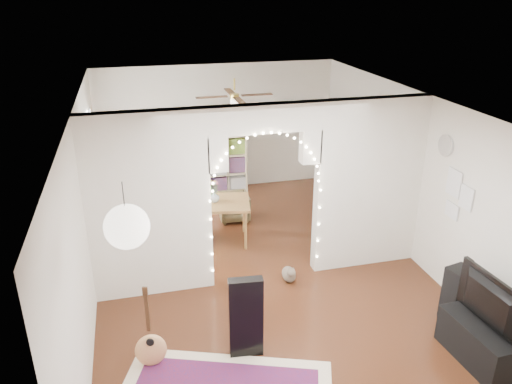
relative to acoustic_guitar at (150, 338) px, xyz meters
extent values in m
plane|color=black|center=(1.81, 1.60, -0.40)|extent=(7.50, 7.50, 0.00)
cube|color=white|center=(1.81, 1.60, 2.30)|extent=(5.00, 7.50, 0.02)
cube|color=silver|center=(1.81, 5.35, 0.95)|extent=(5.00, 0.02, 2.70)
cube|color=silver|center=(1.81, -2.15, 0.95)|extent=(5.00, 0.02, 2.70)
cube|color=silver|center=(-0.69, 1.60, 0.95)|extent=(0.02, 7.50, 2.70)
cube|color=silver|center=(4.31, 1.60, 0.95)|extent=(0.02, 7.50, 2.70)
cube|color=silver|center=(0.16, 1.60, 0.95)|extent=(1.70, 0.20, 2.70)
cube|color=silver|center=(3.46, 1.60, 0.95)|extent=(1.70, 0.20, 2.70)
cube|color=silver|center=(1.81, 1.60, 2.10)|extent=(1.60, 0.20, 0.40)
cube|color=white|center=(-0.66, 3.40, 1.10)|extent=(0.04, 1.20, 1.40)
cylinder|color=white|center=(4.29, 1.00, 1.70)|extent=(0.03, 0.31, 0.31)
sphere|color=white|center=(-0.09, -0.80, 1.85)|extent=(0.40, 0.40, 0.40)
cube|color=black|center=(1.13, -0.07, 0.13)|extent=(0.42, 0.18, 1.06)
ellipsoid|color=tan|center=(0.00, 0.00, -0.01)|extent=(0.39, 0.23, 0.45)
cube|color=black|center=(0.00, 0.00, 0.36)|extent=(0.05, 0.04, 0.51)
cube|color=black|center=(0.00, 0.00, 0.63)|extent=(0.06, 0.04, 0.11)
ellipsoid|color=brown|center=(2.14, 1.35, -0.29)|extent=(0.22, 0.32, 0.22)
sphere|color=brown|center=(2.13, 1.22, -0.18)|extent=(0.14, 0.14, 0.13)
cone|color=brown|center=(2.10, 1.22, -0.12)|extent=(0.04, 0.04, 0.05)
cone|color=brown|center=(2.16, 1.22, -0.12)|extent=(0.04, 0.04, 0.05)
cylinder|color=brown|center=(2.15, 1.51, -0.37)|extent=(0.05, 0.21, 0.07)
cube|color=black|center=(4.01, -0.08, -0.02)|extent=(0.35, 0.32, 0.77)
cylinder|color=black|center=(4.04, -0.21, -0.19)|extent=(0.22, 0.07, 0.22)
cylinder|color=black|center=(4.04, -0.21, 0.07)|extent=(0.12, 0.05, 0.12)
cylinder|color=black|center=(4.04, -0.21, 0.24)|extent=(0.07, 0.03, 0.07)
cube|color=black|center=(3.77, -0.87, -0.15)|extent=(0.46, 1.02, 0.50)
imported|color=black|center=(3.77, -0.87, 0.40)|extent=(0.21, 1.08, 0.62)
cube|color=beige|center=(1.51, 5.10, 0.44)|extent=(1.68, 1.06, 1.70)
cube|color=brown|center=(1.27, 2.88, 0.33)|extent=(1.33, 1.01, 0.05)
cylinder|color=brown|center=(0.70, 2.67, -0.05)|extent=(0.05, 0.05, 0.70)
cylinder|color=brown|center=(1.73, 2.47, -0.05)|extent=(0.05, 0.05, 0.70)
cylinder|color=brown|center=(0.82, 3.29, -0.05)|extent=(0.05, 0.05, 0.70)
cylinder|color=brown|center=(1.84, 3.10, -0.05)|extent=(0.05, 0.05, 0.70)
imported|color=white|center=(1.27, 2.88, 0.45)|extent=(0.21, 0.21, 0.19)
imported|color=#483D24|center=(0.72, 3.03, -0.18)|extent=(0.56, 0.57, 0.46)
imported|color=#483D24|center=(1.77, 3.66, -0.14)|extent=(0.57, 0.59, 0.52)
camera|label=1|loc=(0.04, -4.84, 3.80)|focal=35.00mm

